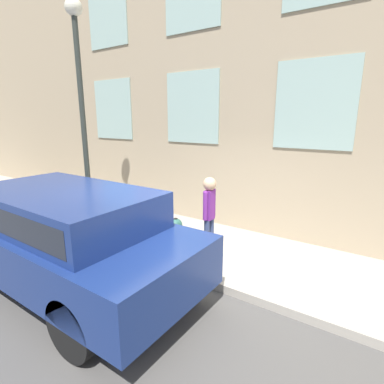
{
  "coord_description": "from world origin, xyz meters",
  "views": [
    {
      "loc": [
        -3.86,
        -2.93,
        2.77
      ],
      "look_at": [
        0.71,
        0.22,
        1.4
      ],
      "focal_mm": 28.0,
      "sensor_mm": 36.0,
      "label": 1
    }
  ],
  "objects_px": {
    "fire_hydrant": "(176,235)",
    "parked_truck_navy_near": "(63,231)",
    "street_lamp": "(81,93)",
    "person": "(209,210)"
  },
  "relations": [
    {
      "from": "fire_hydrant",
      "to": "parked_truck_navy_near",
      "type": "relative_size",
      "value": 0.14
    },
    {
      "from": "street_lamp",
      "to": "fire_hydrant",
      "type": "bearing_deg",
      "value": -87.34
    },
    {
      "from": "fire_hydrant",
      "to": "street_lamp",
      "type": "distance_m",
      "value": 3.79
    },
    {
      "from": "person",
      "to": "street_lamp",
      "type": "relative_size",
      "value": 0.31
    },
    {
      "from": "person",
      "to": "street_lamp",
      "type": "height_order",
      "value": "street_lamp"
    },
    {
      "from": "person",
      "to": "street_lamp",
      "type": "bearing_deg",
      "value": -90.55
    },
    {
      "from": "street_lamp",
      "to": "person",
      "type": "bearing_deg",
      "value": -84.35
    },
    {
      "from": "parked_truck_navy_near",
      "to": "street_lamp",
      "type": "height_order",
      "value": "street_lamp"
    },
    {
      "from": "parked_truck_navy_near",
      "to": "street_lamp",
      "type": "relative_size",
      "value": 0.97
    },
    {
      "from": "fire_hydrant",
      "to": "person",
      "type": "relative_size",
      "value": 0.44
    }
  ]
}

